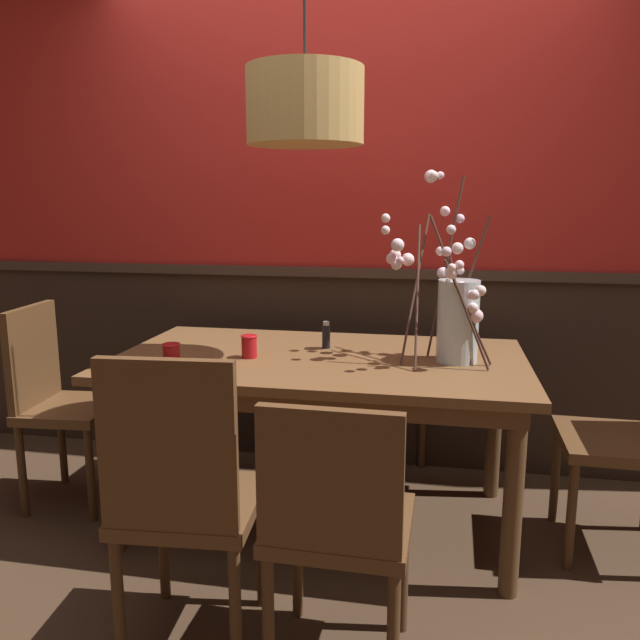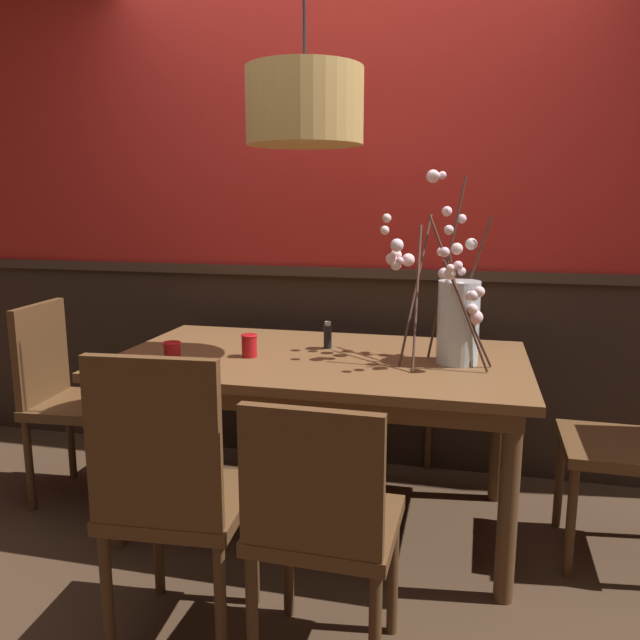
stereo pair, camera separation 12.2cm
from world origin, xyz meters
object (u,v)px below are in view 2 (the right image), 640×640
at_px(candle_holder_nearer_center, 172,350).
at_px(dining_table, 320,375).
at_px(vase_with_blossoms, 454,314).
at_px(pendant_lamp, 305,107).
at_px(chair_far_side_left, 310,353).
at_px(chair_near_side_right, 321,521).
at_px(chair_near_side_left, 172,489).
at_px(candle_holder_nearer_edge, 249,346).
at_px(chair_head_west_end, 63,390).
at_px(condiment_bottle, 328,336).
at_px(chair_far_side_right, 400,359).

bearing_deg(candle_holder_nearer_center, dining_table, 18.97).
distance_m(dining_table, candle_holder_nearer_center, 0.63).
bearing_deg(vase_with_blossoms, candle_holder_nearer_center, -169.02).
distance_m(candle_holder_nearer_center, pendant_lamp, 1.12).
bearing_deg(chair_far_side_left, chair_near_side_right, -74.57).
xyz_separation_m(chair_near_side_left, candle_holder_nearer_center, (-0.33, 0.69, 0.25)).
bearing_deg(candle_holder_nearer_edge, chair_near_side_right, -58.13).
bearing_deg(chair_near_side_right, pendant_lamp, 107.62).
bearing_deg(dining_table, chair_far_side_left, 107.04).
relative_size(chair_head_west_end, condiment_bottle, 7.70).
bearing_deg(chair_near_side_left, chair_head_west_end, 139.09).
bearing_deg(candle_holder_nearer_center, candle_holder_nearer_edge, 21.76).
bearing_deg(dining_table, chair_far_side_right, 74.72).
height_order(chair_near_side_right, chair_head_west_end, chair_head_west_end).
distance_m(chair_near_side_right, chair_head_west_end, 1.69).
relative_size(vase_with_blossoms, candle_holder_nearer_edge, 8.03).
bearing_deg(vase_with_blossoms, chair_far_side_left, 132.61).
bearing_deg(chair_head_west_end, dining_table, 1.62).
xyz_separation_m(chair_far_side_right, candle_holder_nearer_edge, (-0.53, -0.99, 0.27)).
relative_size(chair_far_side_right, condiment_bottle, 7.70).
xyz_separation_m(dining_table, chair_near_side_left, (-0.25, -0.89, -0.13)).
relative_size(dining_table, candle_holder_nearer_edge, 17.79).
xyz_separation_m(chair_near_side_left, candle_holder_nearer_edge, (-0.04, 0.81, 0.26)).
bearing_deg(condiment_bottle, chair_far_side_left, 110.13).
relative_size(dining_table, chair_head_west_end, 1.83).
relative_size(dining_table, chair_far_side_right, 1.83).
xyz_separation_m(candle_holder_nearer_center, candle_holder_nearer_edge, (0.30, 0.12, 0.01)).
bearing_deg(candle_holder_nearer_edge, chair_near_side_left, -87.26).
height_order(dining_table, candle_holder_nearer_center, candle_holder_nearer_center).
bearing_deg(pendant_lamp, chair_far_side_left, 103.49).
xyz_separation_m(chair_near_side_left, vase_with_blossoms, (0.80, 0.91, 0.42)).
bearing_deg(candle_holder_nearer_edge, chair_head_west_end, 177.17).
distance_m(dining_table, candle_holder_nearer_edge, 0.33).
relative_size(chair_near_side_right, condiment_bottle, 7.21).
bearing_deg(chair_near_side_left, chair_far_side_right, 74.61).
relative_size(chair_far_side_left, condiment_bottle, 7.66).
distance_m(chair_head_west_end, candle_holder_nearer_center, 0.73).
xyz_separation_m(chair_far_side_right, condiment_bottle, (-0.25, -0.76, 0.28)).
bearing_deg(vase_with_blossoms, chair_far_side_right, 108.89).
relative_size(chair_near_side_right, vase_with_blossoms, 1.13).
height_order(chair_near_side_left, candle_holder_nearer_edge, chair_near_side_left).
height_order(dining_table, vase_with_blossoms, vase_with_blossoms).
height_order(candle_holder_nearer_center, condiment_bottle, condiment_bottle).
xyz_separation_m(chair_near_side_right, chair_head_west_end, (-1.46, 0.86, 0.02)).
bearing_deg(candle_holder_nearer_center, chair_near_side_right, -40.94).
xyz_separation_m(chair_far_side_left, candle_holder_nearer_center, (-0.30, -1.13, 0.26)).
bearing_deg(chair_near_side_right, candle_holder_nearer_center, 139.06).
distance_m(chair_near_side_right, chair_far_side_right, 1.80).
bearing_deg(dining_table, vase_with_blossoms, 2.03).
bearing_deg(candle_holder_nearer_edge, candle_holder_nearer_center, -158.24).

